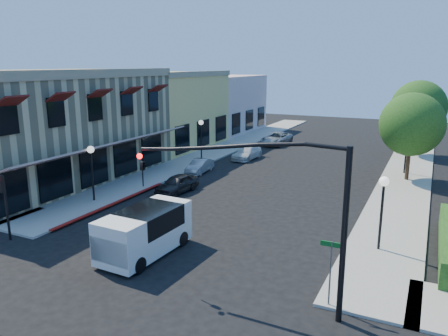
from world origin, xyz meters
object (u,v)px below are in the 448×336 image
at_px(lamppost_left_far, 201,129).
at_px(parked_car_a, 177,184).
at_px(street_name_sign, 331,263).
at_px(white_van, 144,230).
at_px(parked_car_c, 247,153).
at_px(signal_mast_arm, 281,197).
at_px(parked_car_d, 277,139).
at_px(secondary_signal, 3,195).
at_px(street_tree_b, 419,107).
at_px(parked_car_b, 200,166).
at_px(lamppost_right_near, 383,195).
at_px(lamppost_left_near, 91,159).
at_px(street_tree_a, 412,125).
at_px(lamppost_right_far, 407,140).

height_order(lamppost_left_far, parked_car_a, lamppost_left_far).
distance_m(street_name_sign, white_van, 8.55).
bearing_deg(parked_car_c, signal_mast_arm, -60.68).
height_order(parked_car_a, parked_car_c, parked_car_a).
xyz_separation_m(street_name_sign, parked_car_d, (-12.30, 29.80, -1.04)).
bearing_deg(parked_car_d, lamppost_left_far, -106.38).
relative_size(street_name_sign, parked_car_d, 0.53).
bearing_deg(lamppost_left_far, secondary_signal, -88.61).
bearing_deg(street_name_sign, signal_mast_arm, -156.80).
xyz_separation_m(parked_car_a, parked_car_d, (0.07, 20.00, 0.05)).
relative_size(white_van, parked_car_a, 1.34).
height_order(street_name_sign, parked_car_a, street_name_sign).
distance_m(signal_mast_arm, parked_car_c, 25.05).
bearing_deg(parked_car_d, street_tree_b, 3.92).
xyz_separation_m(parked_car_b, parked_car_c, (1.40, 6.38, 0.04)).
bearing_deg(parked_car_c, lamppost_left_far, -149.06).
bearing_deg(white_van, lamppost_right_near, 27.79).
xyz_separation_m(lamppost_right_near, white_van, (-9.50, -5.01, -1.53)).
bearing_deg(parked_car_c, parked_car_d, 93.87).
height_order(street_name_sign, lamppost_left_near, lamppost_left_near).
height_order(street_tree_a, white_van, street_tree_a).
relative_size(street_tree_a, lamppost_right_far, 1.82).
bearing_deg(street_tree_a, white_van, -117.28).
distance_m(parked_car_c, parked_car_d, 8.11).
bearing_deg(street_name_sign, parked_car_c, 119.56).
distance_m(parked_car_a, parked_car_c, 11.89).
distance_m(secondary_signal, lamppost_right_near, 17.77).
relative_size(lamppost_left_far, lamppost_right_far, 1.00).
height_order(street_name_sign, lamppost_left_far, lamppost_left_far).
xyz_separation_m(lamppost_left_far, parked_car_a, (3.63, -10.00, -2.13)).
bearing_deg(street_tree_b, lamppost_left_far, -149.97).
height_order(street_tree_a, lamppost_left_far, street_tree_a).
bearing_deg(parked_car_a, signal_mast_arm, -39.20).
bearing_deg(parked_car_a, lamppost_right_near, -11.47).
distance_m(signal_mast_arm, lamppost_right_far, 22.70).
xyz_separation_m(signal_mast_arm, lamppost_right_near, (2.64, 6.50, -1.35)).
distance_m(lamppost_right_far, parked_car_b, 16.22).
height_order(street_tree_b, parked_car_a, street_tree_b).
bearing_deg(lamppost_right_far, lamppost_left_far, -173.29).
xyz_separation_m(white_van, parked_car_c, (-3.80, 20.90, -0.63)).
relative_size(street_tree_b, secondary_signal, 2.11).
relative_size(lamppost_right_far, white_van, 0.75).
bearing_deg(lamppost_right_near, white_van, -152.21).
relative_size(street_name_sign, parked_car_a, 0.70).
bearing_deg(parked_car_c, white_van, -75.83).
height_order(lamppost_right_near, parked_car_c, lamppost_right_near).
height_order(street_tree_b, parked_car_c, street_tree_b).
relative_size(street_tree_a, parked_car_a, 1.82).
height_order(street_tree_a, street_name_sign, street_tree_a).
distance_m(street_tree_b, signal_mast_arm, 30.65).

